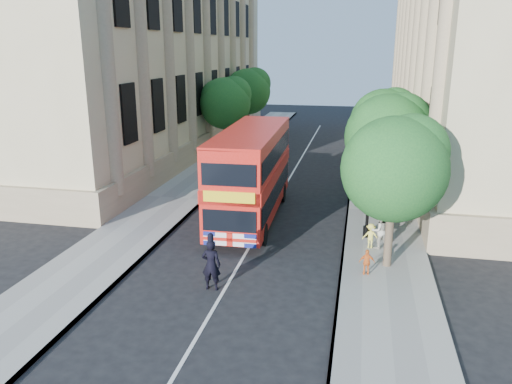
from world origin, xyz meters
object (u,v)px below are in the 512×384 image
Objects in this scene: double_decker_bus at (251,172)px; box_van at (232,168)px; woman_pedestrian at (379,230)px; police_constable at (211,265)px; lamp_post at (369,186)px.

double_decker_bus is 5.19m from box_van.
woman_pedestrian is (6.22, -2.88, -1.57)m from double_decker_bus.
double_decker_bus is at bearing -63.79° from box_van.
double_decker_bus is at bearing -54.78° from woman_pedestrian.
police_constable is at bearing -89.92° from double_decker_bus.
lamp_post is 10.11m from box_van.
double_decker_bus is (-5.71, 1.64, -0.02)m from lamp_post.
woman_pedestrian is at bearing -67.73° from lamp_post.
lamp_post is at bearing -134.14° from police_constable.
box_van is at bearing -81.41° from police_constable.
double_decker_bus is at bearing -90.74° from police_constable.
box_van is (-7.90, 6.23, -1.03)m from lamp_post.
police_constable is (2.43, -12.38, -0.53)m from box_van.
double_decker_bus is 7.03m from woman_pedestrian.
woman_pedestrian is (8.41, -7.47, -0.56)m from box_van.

